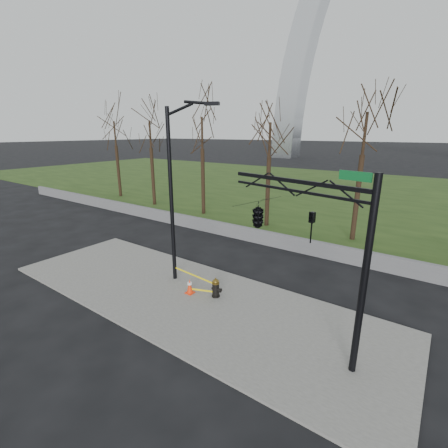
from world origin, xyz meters
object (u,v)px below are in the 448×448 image
Objects in this scene: street_light at (175,185)px; traffic_signal_mast at (275,218)px; fire_hydrant at (216,288)px; traffic_cone at (190,286)px.

street_light is 1.37× the size of traffic_signal_mast.
street_light is at bearing 172.05° from fire_hydrant.
traffic_cone is (-1.13, -0.43, -0.07)m from fire_hydrant.
street_light is at bearing 150.57° from traffic_cone.
traffic_cone is at bearing -165.93° from traffic_signal_mast.
traffic_signal_mast is at bearing -7.88° from fire_hydrant.
fire_hydrant is at bearing -26.12° from street_light.
fire_hydrant is 4.61m from traffic_signal_mast.
traffic_signal_mast is (5.29, -0.72, -0.55)m from street_light.
traffic_cone is 0.08× the size of street_light.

